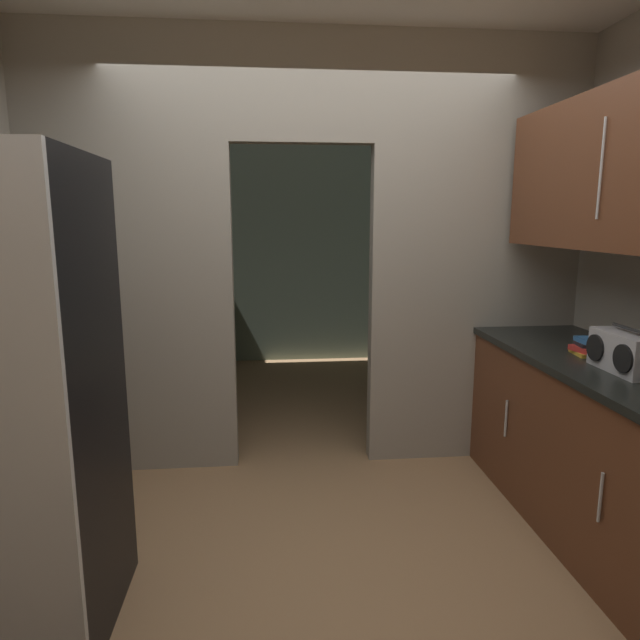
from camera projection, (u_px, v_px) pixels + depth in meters
name	position (u px, v px, depth m)	size (l,w,h in m)	color
ground	(337.00, 575.00, 2.54)	(20.00, 20.00, 0.00)	#93704C
kitchen_partition	(316.00, 246.00, 3.51)	(3.52, 0.12, 2.75)	#9E998C
adjoining_room_shell	(297.00, 244.00, 5.40)	(3.52, 2.81, 2.75)	slate
lower_cabinet_run	(609.00, 453.00, 2.78)	(0.70, 2.10, 0.91)	brown
upper_cabinet_counterside	(639.00, 169.00, 2.52)	(0.36, 1.89, 0.76)	brown
boombox	(627.00, 352.00, 2.58)	(0.19, 0.35, 0.21)	#B2B2B7
book_stack	(588.00, 347.00, 2.90)	(0.16, 0.17, 0.09)	gold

